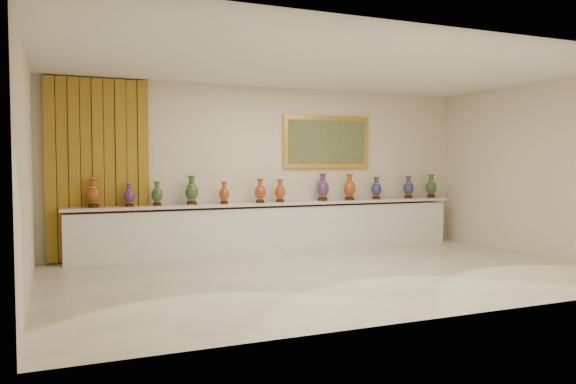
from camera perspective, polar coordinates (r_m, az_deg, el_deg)
name	(u,v)px	position (r m, az deg, el deg)	size (l,w,h in m)	color
ground	(332,274)	(8.25, 4.51, -8.30)	(8.00, 8.00, 0.00)	beige
room	(140,165)	(9.73, -14.80, 2.70)	(8.00, 8.00, 8.00)	beige
counter	(275,227)	(10.23, -1.34, -3.62)	(7.28, 0.48, 0.90)	white
vase_0	(94,194)	(9.47, -19.14, -0.21)	(0.26, 0.26, 0.48)	black
vase_1	(129,196)	(9.49, -15.82, -0.37)	(0.23, 0.23, 0.39)	black
vase_2	(157,195)	(9.61, -13.15, -0.26)	(0.24, 0.24, 0.41)	black
vase_3	(192,192)	(9.67, -9.76, 0.04)	(0.23, 0.23, 0.50)	black
vase_4	(224,194)	(9.82, -6.50, -0.17)	(0.19, 0.19, 0.39)	black
vase_5	(260,192)	(10.02, -2.85, 0.02)	(0.22, 0.22, 0.43)	black
vase_6	(280,192)	(10.19, -0.81, 0.03)	(0.23, 0.23, 0.42)	black
vase_7	(323,188)	(10.58, 3.54, 0.37)	(0.27, 0.27, 0.52)	black
vase_8	(349,188)	(10.79, 6.26, 0.38)	(0.28, 0.28, 0.50)	black
vase_9	(376,189)	(11.15, 8.97, 0.31)	(0.24, 0.24, 0.44)	black
vase_10	(408,188)	(11.55, 12.14, 0.39)	(0.26, 0.26, 0.45)	black
vase_11	(431,187)	(11.88, 14.34, 0.50)	(0.24, 0.24, 0.48)	black
label_card	(191,205)	(9.59, -9.87, -1.31)	(0.10, 0.06, 0.00)	white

